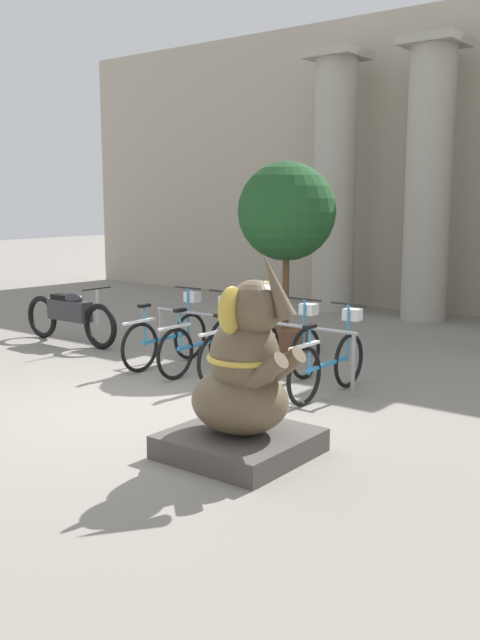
# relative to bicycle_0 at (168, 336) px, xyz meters

# --- Properties ---
(ground_plane) EXTENTS (60.00, 60.00, 0.00)m
(ground_plane) POSITION_rel_bicycle_0_xyz_m (1.23, -1.83, -0.41)
(ground_plane) COLOR gray
(building_facade) EXTENTS (20.00, 0.20, 6.00)m
(building_facade) POSITION_rel_bicycle_0_xyz_m (1.23, 6.77, 2.59)
(building_facade) COLOR #B2A893
(building_facade) RESTS_ON ground_plane
(column_left) EXTENTS (1.07, 1.07, 5.16)m
(column_left) POSITION_rel_bicycle_0_xyz_m (-0.77, 5.77, 2.22)
(column_left) COLOR #ADA899
(column_left) RESTS_ON ground_plane
(column_middle) EXTENTS (1.07, 1.07, 5.16)m
(column_middle) POSITION_rel_bicycle_0_xyz_m (1.23, 5.77, 2.22)
(column_middle) COLOR #ADA899
(column_middle) RESTS_ON ground_plane
(bike_rack) EXTENTS (3.18, 0.05, 0.77)m
(bike_rack) POSITION_rel_bicycle_0_xyz_m (1.29, 0.12, 0.18)
(bike_rack) COLOR gray
(bike_rack) RESTS_ON ground_plane
(bicycle_0) EXTENTS (0.48, 1.67, 1.05)m
(bicycle_0) POSITION_rel_bicycle_0_xyz_m (0.00, 0.00, 0.00)
(bicycle_0) COLOR black
(bicycle_0) RESTS_ON ground_plane
(bicycle_1) EXTENTS (0.48, 1.67, 1.05)m
(bicycle_1) POSITION_rel_bicycle_0_xyz_m (0.64, -0.00, 0.00)
(bicycle_1) COLOR black
(bicycle_1) RESTS_ON ground_plane
(bicycle_2) EXTENTS (0.48, 1.67, 1.05)m
(bicycle_2) POSITION_rel_bicycle_0_xyz_m (1.29, 0.02, 0.00)
(bicycle_2) COLOR black
(bicycle_2) RESTS_ON ground_plane
(bicycle_3) EXTENTS (0.48, 1.67, 1.05)m
(bicycle_3) POSITION_rel_bicycle_0_xyz_m (1.93, 0.04, 0.00)
(bicycle_3) COLOR black
(bicycle_3) RESTS_ON ground_plane
(bicycle_4) EXTENTS (0.48, 1.67, 1.05)m
(bicycle_4) POSITION_rel_bicycle_0_xyz_m (2.58, 0.01, 0.00)
(bicycle_4) COLOR black
(bicycle_4) RESTS_ON ground_plane
(elephant_statue) EXTENTS (1.17, 1.17, 1.86)m
(elephant_statue) POSITION_rel_bicycle_0_xyz_m (3.00, -2.19, 0.22)
(elephant_statue) COLOR #4C4742
(elephant_statue) RESTS_ON ground_plane
(motorcycle) EXTENTS (2.14, 0.55, 0.95)m
(motorcycle) POSITION_rel_bicycle_0_xyz_m (-2.26, 0.14, 0.06)
(motorcycle) COLOR black
(motorcycle) RESTS_ON ground_plane
(potted_tree) EXTENTS (1.46, 1.46, 2.83)m
(potted_tree) POSITION_rel_bicycle_0_xyz_m (0.75, 1.79, 1.58)
(potted_tree) COLOR brown
(potted_tree) RESTS_ON ground_plane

